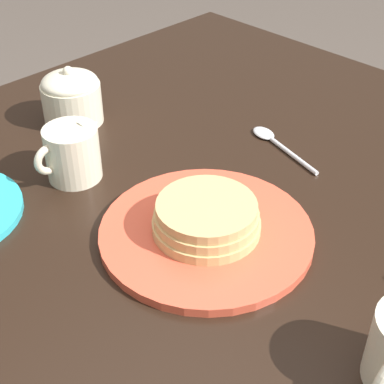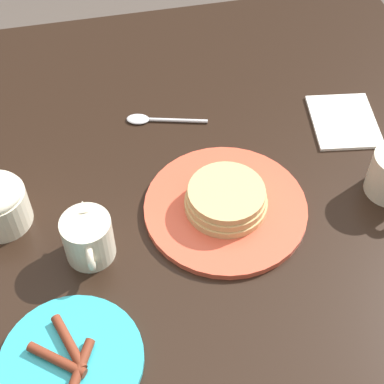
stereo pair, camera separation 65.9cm
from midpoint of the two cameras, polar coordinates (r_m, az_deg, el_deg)
The scene contains 5 objects.
dining_table at distance 0.92m, azimuth 19.12°, elevation -20.71°, with size 1.14×1.08×0.75m.
pancake_plate at distance 0.79m, azimuth 21.62°, elevation -17.71°, with size 0.27×0.27×0.05m.
creamer_pitcher at distance 0.81m, azimuth 6.61°, elevation -10.06°, with size 0.11×0.08×0.09m.
sugar_bowl at distance 0.93m, azimuth 3.96°, elevation -2.68°, with size 0.10×0.10×0.10m.
spoon at distance 0.98m, azimuth 23.54°, elevation -6.88°, with size 0.06×0.15×0.01m.
Camera 1 is at (0.45, 0.41, 1.24)m, focal length 55.00 mm.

